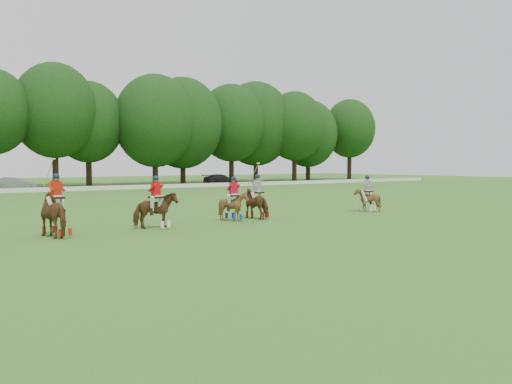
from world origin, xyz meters
TOP-DOWN VIEW (x-y plane):
  - ground at (0.00, 0.00)m, footprint 180.00×180.00m
  - boundary_rail at (0.00, 38.00)m, footprint 120.00×0.10m
  - car_mid at (0.63, 42.50)m, footprint 4.17×1.76m
  - car_right at (25.44, 42.50)m, footprint 4.62×1.99m
  - polo_red_a at (-7.28, 4.02)m, footprint 1.31×2.16m
  - polo_red_b at (-3.02, 4.16)m, footprint 1.85×1.70m
  - polo_red_c at (1.42, 4.76)m, footprint 1.42×1.52m
  - polo_stripe_a at (3.03, 4.99)m, footprint 1.16×1.91m
  - polo_stripe_b at (10.56, 4.48)m, footprint 1.21×1.33m
  - polo_ball at (2.21, 2.90)m, footprint 0.09×0.09m

SIDE VIEW (x-z plane):
  - ground at x=0.00m, z-range 0.00..0.00m
  - polo_ball at x=2.21m, z-range 0.00..0.09m
  - boundary_rail at x=0.00m, z-range 0.00..0.44m
  - car_right at x=25.44m, z-range 0.00..1.32m
  - car_mid at x=0.63m, z-range 0.00..1.34m
  - polo_stripe_b at x=10.56m, z-range -0.31..1.77m
  - polo_red_c at x=1.42m, z-range -0.32..1.83m
  - polo_stripe_a at x=3.03m, z-range -0.59..2.19m
  - polo_red_b at x=-3.02m, z-range -0.33..1.94m
  - polo_red_a at x=-7.28m, z-range -0.59..2.36m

